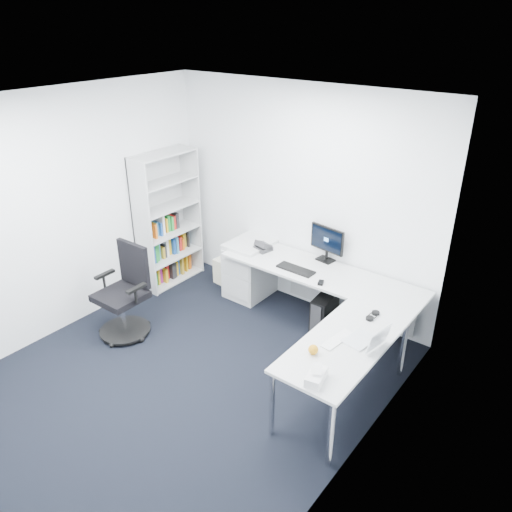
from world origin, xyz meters
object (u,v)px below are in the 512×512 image
Objects in this scene: l_desk at (303,310)px; bookshelf at (168,220)px; monitor at (326,244)px; task_chair at (120,294)px; laptop at (361,330)px.

bookshelf is (-2.17, 0.05, 0.55)m from l_desk.
monitor reaches higher than l_desk.
task_chair reaches higher than laptop.
laptop reaches higher than l_desk.
bookshelf is 5.79× the size of laptop.
monitor reaches higher than laptop.
laptop is at bearing 12.16° from task_chair.
l_desk is 7.78× the size of laptop.
task_chair reaches higher than l_desk.
monitor is 1.61m from laptop.
monitor is (2.07, 0.57, 0.03)m from bookshelf.
l_desk is 2.24m from bookshelf.
l_desk is 2.26× the size of task_chair.
task_chair is 2.71m from laptop.
monitor is at bearing 48.41° from task_chair.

